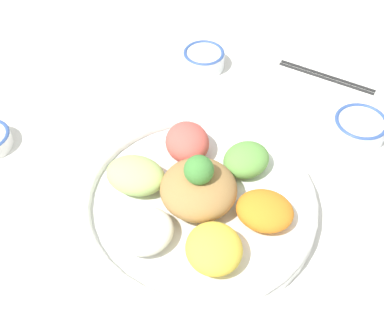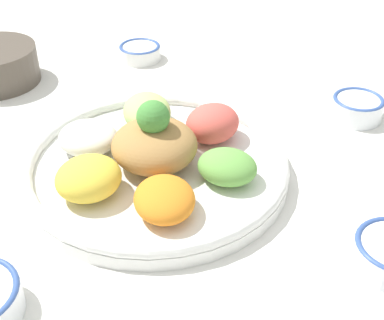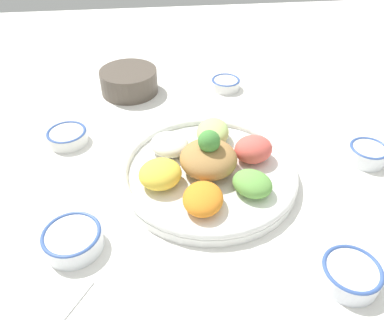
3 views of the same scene
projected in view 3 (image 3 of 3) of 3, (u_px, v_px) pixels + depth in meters
ground_plane at (191, 170)px, 0.87m from camera, size 2.40×2.40×0.00m
salad_platter at (208, 167)px, 0.83m from camera, size 0.40×0.40×0.13m
sauce_bowl_red at (73, 239)px, 0.69m from camera, size 0.11×0.11×0.04m
rice_bowl_blue at (368, 153)px, 0.88m from camera, size 0.09×0.09×0.04m
sauce_bowl_dark at (67, 136)px, 0.94m from camera, size 0.10×0.10×0.03m
rice_bowl_plain at (226, 83)px, 1.16m from camera, size 0.09×0.09×0.03m
sauce_bowl_far at (350, 274)px, 0.63m from camera, size 0.10×0.10×0.04m
side_serving_bowl at (129, 80)px, 1.13m from camera, size 0.17×0.17×0.07m
serving_spoon_main at (305, 105)px, 1.09m from camera, size 0.14×0.05×0.01m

